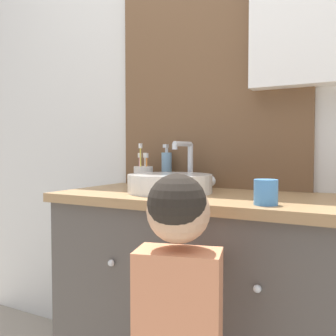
% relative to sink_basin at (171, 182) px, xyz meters
% --- Properties ---
extents(wall_back, '(3.20, 0.18, 2.50)m').
position_rel_sink_basin_xyz_m(wall_back, '(0.17, 0.30, 0.40)').
color(wall_back, silver).
rests_on(wall_back, ground_plane).
extents(vanity_counter, '(1.18, 0.54, 0.84)m').
position_rel_sink_basin_xyz_m(vanity_counter, '(0.15, 0.01, -0.46)').
color(vanity_counter, '#4C4742').
rests_on(vanity_counter, ground_plane).
extents(sink_basin, '(0.34, 0.39, 0.21)m').
position_rel_sink_basin_xyz_m(sink_basin, '(0.00, 0.00, 0.00)').
color(sink_basin, silver).
rests_on(sink_basin, vanity_counter).
extents(toothbrush_holder, '(0.09, 0.09, 0.20)m').
position_rel_sink_basin_xyz_m(toothbrush_holder, '(-0.23, 0.15, 0.01)').
color(toothbrush_holder, silver).
rests_on(toothbrush_holder, vanity_counter).
extents(soap_dispenser, '(0.05, 0.05, 0.20)m').
position_rel_sink_basin_xyz_m(soap_dispenser, '(-0.13, 0.21, 0.04)').
color(soap_dispenser, '#6B93B2').
rests_on(soap_dispenser, vanity_counter).
extents(child_figure, '(0.25, 0.48, 0.95)m').
position_rel_sink_basin_xyz_m(child_figure, '(0.25, -0.43, -0.33)').
color(child_figure, slate).
rests_on(child_figure, ground_plane).
extents(drinking_cup, '(0.07, 0.07, 0.08)m').
position_rel_sink_basin_xyz_m(drinking_cup, '(0.42, -0.16, -0.00)').
color(drinking_cup, '#4789D1').
rests_on(drinking_cup, vanity_counter).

